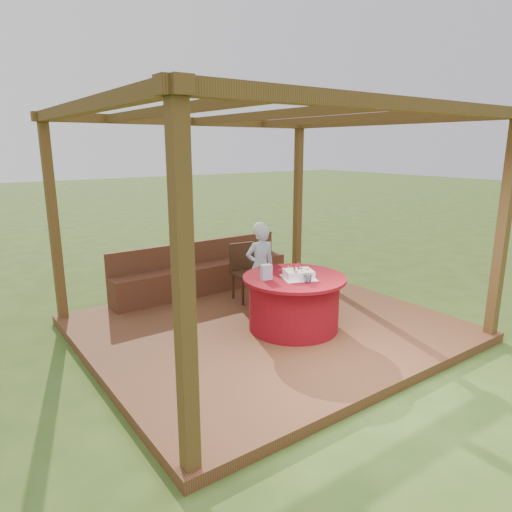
{
  "coord_description": "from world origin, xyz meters",
  "views": [
    {
      "loc": [
        -3.44,
        -4.52,
        2.43
      ],
      "look_at": [
        0.0,
        0.25,
        1.0
      ],
      "focal_mm": 32.0,
      "sensor_mm": 36.0,
      "label": 1
    }
  ],
  "objects": [
    {
      "name": "ground",
      "position": [
        0.0,
        0.0,
        0.0
      ],
      "size": [
        60.0,
        60.0,
        0.0
      ],
      "primitive_type": "plane",
      "color": "#38541C",
      "rests_on": "ground"
    },
    {
      "name": "bench",
      "position": [
        0.0,
        1.72,
        0.38
      ],
      "size": [
        3.0,
        0.42,
        0.8
      ],
      "color": "brown",
      "rests_on": "deck"
    },
    {
      "name": "chair",
      "position": [
        0.35,
        1.02,
        0.6
      ],
      "size": [
        0.47,
        0.47,
        0.87
      ],
      "color": "#3B2112",
      "rests_on": "deck"
    },
    {
      "name": "table",
      "position": [
        0.19,
        -0.31,
        0.47
      ],
      "size": [
        1.31,
        1.31,
        0.7
      ],
      "color": "maroon",
      "rests_on": "deck"
    },
    {
      "name": "pergola",
      "position": [
        0.0,
        0.0,
        2.41
      ],
      "size": [
        4.5,
        4.0,
        2.72
      ],
      "color": "brown",
      "rests_on": "deck"
    },
    {
      "name": "gift_bag",
      "position": [
        -0.17,
        -0.21,
        0.91
      ],
      "size": [
        0.15,
        0.11,
        0.19
      ],
      "primitive_type": "cube",
      "rotation": [
        0.0,
        0.0,
        -0.21
      ],
      "color": "#C781AC",
      "rests_on": "table"
    },
    {
      "name": "drinking_glass",
      "position": [
        0.15,
        -0.61,
        0.87
      ],
      "size": [
        0.13,
        0.13,
        0.1
      ],
      "primitive_type": "imported",
      "rotation": [
        0.0,
        0.0,
        0.17
      ],
      "color": "white",
      "rests_on": "table"
    },
    {
      "name": "deck",
      "position": [
        0.0,
        0.0,
        0.06
      ],
      "size": [
        4.5,
        4.0,
        0.12
      ],
      "primitive_type": "cube",
      "color": "brown",
      "rests_on": "ground"
    },
    {
      "name": "birthday_cake",
      "position": [
        0.19,
        -0.39,
        0.87
      ],
      "size": [
        0.51,
        0.51,
        0.18
      ],
      "color": "white",
      "rests_on": "table"
    },
    {
      "name": "elderly_woman",
      "position": [
        0.33,
        0.6,
        0.76
      ],
      "size": [
        0.49,
        0.37,
        1.26
      ],
      "color": "#9DC6EA",
      "rests_on": "deck"
    }
  ]
}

